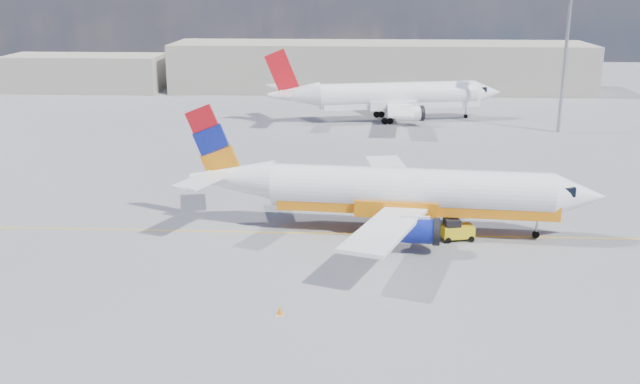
{
  "coord_description": "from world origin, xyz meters",
  "views": [
    {
      "loc": [
        1.26,
        -47.61,
        18.56
      ],
      "look_at": [
        -1.36,
        2.24,
        3.5
      ],
      "focal_mm": 40.0,
      "sensor_mm": 36.0,
      "label": 1
    }
  ],
  "objects_px": {
    "second_jet": "(390,96)",
    "traffic_cone": "(280,311)",
    "main_jet": "(396,191)",
    "gse_tug": "(456,230)"
  },
  "relations": [
    {
      "from": "gse_tug",
      "to": "main_jet",
      "type": "bearing_deg",
      "value": 147.73
    },
    {
      "from": "second_jet",
      "to": "traffic_cone",
      "type": "distance_m",
      "value": 59.23
    },
    {
      "from": "main_jet",
      "to": "second_jet",
      "type": "bearing_deg",
      "value": 93.1
    },
    {
      "from": "main_jet",
      "to": "second_jet",
      "type": "relative_size",
      "value": 0.96
    },
    {
      "from": "main_jet",
      "to": "traffic_cone",
      "type": "relative_size",
      "value": 54.67
    },
    {
      "from": "gse_tug",
      "to": "traffic_cone",
      "type": "bearing_deg",
      "value": -144.54
    },
    {
      "from": "second_jet",
      "to": "gse_tug",
      "type": "height_order",
      "value": "second_jet"
    },
    {
      "from": "main_jet",
      "to": "traffic_cone",
      "type": "height_order",
      "value": "main_jet"
    },
    {
      "from": "second_jet",
      "to": "traffic_cone",
      "type": "height_order",
      "value": "second_jet"
    },
    {
      "from": "gse_tug",
      "to": "traffic_cone",
      "type": "relative_size",
      "value": 4.39
    }
  ]
}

